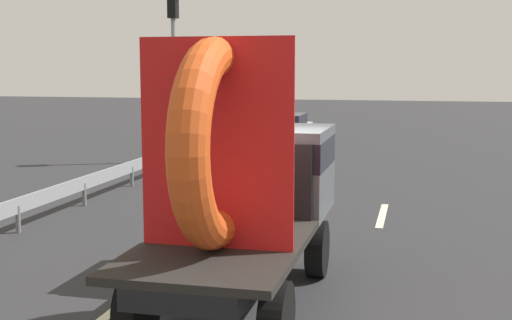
# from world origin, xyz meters

# --- Properties ---
(ground_plane) EXTENTS (120.00, 120.00, 0.00)m
(ground_plane) POSITION_xyz_m (0.00, 0.00, 0.00)
(ground_plane) COLOR #28282B
(flatbed_truck) EXTENTS (2.02, 5.03, 3.66)m
(flatbed_truck) POSITION_xyz_m (0.23, -0.20, 1.68)
(flatbed_truck) COLOR black
(flatbed_truck) RESTS_ON ground_plane
(distant_sedan) EXTENTS (1.72, 4.02, 1.31)m
(distant_sedan) POSITION_xyz_m (-3.00, 19.25, 0.70)
(distant_sedan) COLOR black
(distant_sedan) RESTS_ON ground_plane
(traffic_light) EXTENTS (0.42, 0.36, 5.85)m
(traffic_light) POSITION_xyz_m (-5.71, 12.91, 3.81)
(traffic_light) COLOR gray
(traffic_light) RESTS_ON ground_plane
(guardrail) EXTENTS (0.10, 11.17, 0.71)m
(guardrail) POSITION_xyz_m (-5.17, 6.56, 0.52)
(guardrail) COLOR gray
(guardrail) RESTS_ON ground_plane
(lane_dash_left_far) EXTENTS (0.16, 2.18, 0.01)m
(lane_dash_left_far) POSITION_xyz_m (-1.39, 5.49, 0.00)
(lane_dash_left_far) COLOR beige
(lane_dash_left_far) RESTS_ON ground_plane
(lane_dash_right_far) EXTENTS (0.16, 2.51, 0.01)m
(lane_dash_right_far) POSITION_xyz_m (1.84, 5.72, 0.00)
(lane_dash_right_far) COLOR beige
(lane_dash_right_far) RESTS_ON ground_plane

